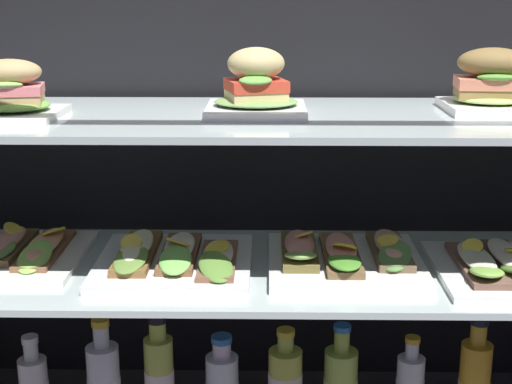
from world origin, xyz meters
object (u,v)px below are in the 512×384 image
at_px(open_sandwich_tray_mid_right, 6,251).
at_px(juice_bottle_front_middle, 104,384).
at_px(plated_roll_sandwich_far_right, 11,96).
at_px(plated_roll_sandwich_near_right_corner, 258,90).
at_px(plated_roll_sandwich_near_left_corner, 491,85).
at_px(open_sandwich_tray_far_right, 174,258).
at_px(juice_bottle_back_right, 159,376).
at_px(juice_bottle_front_second, 340,384).
at_px(open_sandwich_tray_mid_left, 345,257).

bearing_deg(open_sandwich_tray_mid_right, juice_bottle_front_middle, -2.54).
relative_size(plated_roll_sandwich_far_right, plated_roll_sandwich_near_right_corner, 0.93).
height_order(plated_roll_sandwich_near_left_corner, open_sandwich_tray_mid_right, plated_roll_sandwich_near_left_corner).
bearing_deg(open_sandwich_tray_far_right, juice_bottle_front_middle, 168.76).
relative_size(plated_roll_sandwich_far_right, plated_roll_sandwich_near_left_corner, 1.01).
height_order(juice_bottle_back_right, juice_bottle_front_second, juice_bottle_back_right).
distance_m(plated_roll_sandwich_near_right_corner, open_sandwich_tray_far_right, 0.36).
distance_m(plated_roll_sandwich_near_right_corner, juice_bottle_front_middle, 0.70).
bearing_deg(juice_bottle_front_second, juice_bottle_back_right, -178.51).
bearing_deg(juice_bottle_back_right, plated_roll_sandwich_near_left_corner, 1.09).
distance_m(plated_roll_sandwich_near_left_corner, juice_bottle_front_second, 0.68).
height_order(open_sandwich_tray_mid_right, juice_bottle_front_second, open_sandwich_tray_mid_right).
relative_size(plated_roll_sandwich_near_left_corner, open_sandwich_tray_mid_left, 0.57).
bearing_deg(plated_roll_sandwich_near_right_corner, plated_roll_sandwich_near_left_corner, 6.15).
distance_m(plated_roll_sandwich_near_right_corner, juice_bottle_back_right, 0.64).
relative_size(open_sandwich_tray_mid_left, juice_bottle_back_right, 1.24).
bearing_deg(juice_bottle_front_middle, juice_bottle_back_right, 8.26).
bearing_deg(open_sandwich_tray_mid_left, juice_bottle_front_second, 83.54).
xyz_separation_m(plated_roll_sandwich_far_right, juice_bottle_back_right, (0.24, 0.07, -0.60)).
bearing_deg(open_sandwich_tray_far_right, plated_roll_sandwich_near_right_corner, 4.52).
distance_m(plated_roll_sandwich_near_left_corner, open_sandwich_tray_mid_right, 1.00).
height_order(open_sandwich_tray_far_right, open_sandwich_tray_mid_left, open_sandwich_tray_far_right).
height_order(open_sandwich_tray_mid_left, juice_bottle_back_right, open_sandwich_tray_mid_left).
relative_size(plated_roll_sandwich_near_right_corner, open_sandwich_tray_far_right, 0.62).
xyz_separation_m(open_sandwich_tray_far_right, open_sandwich_tray_mid_left, (0.33, 0.01, 0.00)).
height_order(plated_roll_sandwich_near_left_corner, open_sandwich_tray_far_right, plated_roll_sandwich_near_left_corner).
distance_m(plated_roll_sandwich_near_right_corner, plated_roll_sandwich_near_left_corner, 0.44).
relative_size(plated_roll_sandwich_far_right, juice_bottle_front_second, 0.79).
bearing_deg(open_sandwich_tray_mid_right, open_sandwich_tray_far_right, -6.62).
distance_m(plated_roll_sandwich_far_right, open_sandwich_tray_mid_right, 0.33).
xyz_separation_m(plated_roll_sandwich_near_right_corner, open_sandwich_tray_mid_left, (0.17, 0.00, -0.32)).
relative_size(open_sandwich_tray_mid_right, juice_bottle_front_middle, 1.25).
relative_size(juice_bottle_front_middle, juice_bottle_back_right, 0.99).
xyz_separation_m(plated_roll_sandwich_near_left_corner, open_sandwich_tray_far_right, (-0.60, -0.06, -0.33)).
xyz_separation_m(plated_roll_sandwich_far_right, juice_bottle_front_second, (0.62, 0.08, -0.62)).
distance_m(open_sandwich_tray_mid_right, open_sandwich_tray_mid_left, 0.67).
xyz_separation_m(open_sandwich_tray_mid_left, juice_bottle_front_second, (0.00, 0.04, -0.30)).
height_order(plated_roll_sandwich_near_right_corner, plated_roll_sandwich_near_left_corner, plated_roll_sandwich_near_right_corner).
distance_m(juice_bottle_back_right, juice_bottle_front_second, 0.38).
relative_size(plated_roll_sandwich_near_left_corner, open_sandwich_tray_far_right, 0.57).
height_order(plated_roll_sandwich_near_right_corner, open_sandwich_tray_mid_right, plated_roll_sandwich_near_right_corner).
distance_m(plated_roll_sandwich_far_right, open_sandwich_tray_far_right, 0.43).
height_order(plated_roll_sandwich_far_right, open_sandwich_tray_mid_left, plated_roll_sandwich_far_right).
height_order(plated_roll_sandwich_far_right, juice_bottle_back_right, plated_roll_sandwich_far_right).
xyz_separation_m(open_sandwich_tray_mid_right, juice_bottle_back_right, (0.30, 0.01, -0.28)).
xyz_separation_m(plated_roll_sandwich_far_right, plated_roll_sandwich_near_left_corner, (0.88, 0.09, 0.01)).
bearing_deg(plated_roll_sandwich_near_left_corner, plated_roll_sandwich_far_right, -174.37).
bearing_deg(juice_bottle_back_right, plated_roll_sandwich_near_right_corner, -9.52).
relative_size(plated_roll_sandwich_near_right_corner, juice_bottle_back_right, 0.76).
height_order(juice_bottle_front_middle, juice_bottle_back_right, juice_bottle_back_right).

